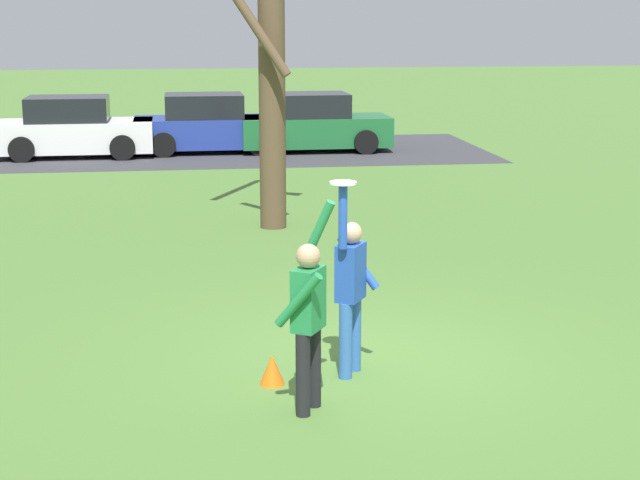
% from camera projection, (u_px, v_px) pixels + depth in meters
% --- Properties ---
extents(ground_plane, '(120.00, 120.00, 0.00)m').
position_uv_depth(ground_plane, '(364.00, 361.00, 11.09)').
color(ground_plane, '#4C7533').
extents(person_catcher, '(0.52, 0.59, 2.08)m').
position_uv_depth(person_catcher, '(350.00, 285.00, 10.47)').
color(person_catcher, '#3366B7').
rests_on(person_catcher, ground_plane).
extents(person_defender, '(0.61, 0.66, 2.04)m').
position_uv_depth(person_defender, '(308.00, 313.00, 9.49)').
color(person_defender, black).
rests_on(person_defender, ground_plane).
extents(frisbee_disc, '(0.27, 0.27, 0.02)m').
position_uv_depth(frisbee_disc, '(343.00, 183.00, 10.03)').
color(frisbee_disc, white).
rests_on(frisbee_disc, person_catcher).
extents(parked_car_white, '(4.12, 2.08, 1.59)m').
position_uv_depth(parked_car_white, '(73.00, 129.00, 26.69)').
color(parked_car_white, white).
rests_on(parked_car_white, ground_plane).
extents(parked_car_blue, '(4.12, 2.08, 1.59)m').
position_uv_depth(parked_car_blue, '(208.00, 125.00, 27.58)').
color(parked_car_blue, '#233893').
rests_on(parked_car_blue, ground_plane).
extents(parked_car_green, '(4.12, 2.08, 1.59)m').
position_uv_depth(parked_car_green, '(313.00, 125.00, 27.82)').
color(parked_car_green, '#1E6633').
rests_on(parked_car_green, ground_plane).
extents(parking_strip, '(15.48, 6.40, 0.01)m').
position_uv_depth(parking_strip, '(205.00, 152.00, 27.70)').
color(parking_strip, '#38383D').
rests_on(parking_strip, ground_plane).
extents(bare_tree_tall, '(2.01, 2.04, 6.49)m').
position_uv_depth(bare_tree_tall, '(271.00, 44.00, 17.28)').
color(bare_tree_tall, brown).
rests_on(bare_tree_tall, ground_plane).
extents(field_cone_orange, '(0.26, 0.26, 0.32)m').
position_uv_depth(field_cone_orange, '(272.00, 370.00, 10.36)').
color(field_cone_orange, orange).
rests_on(field_cone_orange, ground_plane).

